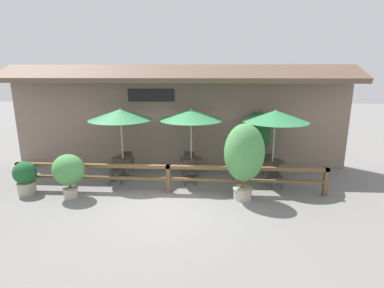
{
  "coord_description": "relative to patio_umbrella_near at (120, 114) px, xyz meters",
  "views": [
    {
      "loc": [
        1.33,
        -8.29,
        3.99
      ],
      "look_at": [
        0.76,
        1.54,
        1.56
      ],
      "focal_mm": 28.0,
      "sensor_mm": 36.0,
      "label": 1
    }
  ],
  "objects": [
    {
      "name": "potted_plant_broad_leaf",
      "position": [
        4.36,
        -1.82,
        -0.96
      ],
      "size": [
        1.25,
        1.12,
        2.43
      ],
      "color": "#B7AD99",
      "rests_on": "ground"
    },
    {
      "name": "chair_far_wallside",
      "position": [
        5.57,
        0.63,
        -1.93
      ],
      "size": [
        0.48,
        0.48,
        0.86
      ],
      "rotation": [
        0.0,
        0.0,
        3.3
      ],
      "color": "#332D28",
      "rests_on": "ground"
    },
    {
      "name": "potted_plant_tall_tropical",
      "position": [
        5.16,
        1.06,
        -0.98
      ],
      "size": [
        1.09,
        0.98,
        2.42
      ],
      "color": "brown",
      "rests_on": "ground"
    },
    {
      "name": "chair_middle_wallside",
      "position": [
        2.51,
        0.8,
        -1.93
      ],
      "size": [
        0.5,
        0.5,
        0.86
      ],
      "rotation": [
        0.0,
        0.0,
        2.92
      ],
      "color": "#332D28",
      "rests_on": "ground"
    },
    {
      "name": "patio_umbrella_far",
      "position": [
        5.62,
        -0.08,
        0.0
      ],
      "size": [
        2.35,
        2.35,
        2.65
      ],
      "color": "#B7B2A8",
      "rests_on": "ground"
    },
    {
      "name": "dining_table_middle",
      "position": [
        2.6,
        0.12,
        -1.82
      ],
      "size": [
        0.86,
        0.86,
        0.74
      ],
      "color": "#4C3826",
      "rests_on": "ground"
    },
    {
      "name": "patio_umbrella_near",
      "position": [
        0.0,
        0.0,
        0.0
      ],
      "size": [
        2.35,
        2.35,
        2.65
      ],
      "color": "#B7B2A8",
      "rests_on": "ground"
    },
    {
      "name": "potted_plant_entrance_palm",
      "position": [
        -2.76,
        -1.81,
        -1.82
      ],
      "size": [
        0.76,
        0.68,
        1.1
      ],
      "color": "#B7AD99",
      "rests_on": "ground"
    },
    {
      "name": "dining_table_far",
      "position": [
        5.62,
        -0.08,
        -1.82
      ],
      "size": [
        0.86,
        0.86,
        0.74
      ],
      "color": "#4C3826",
      "rests_on": "ground"
    },
    {
      "name": "patio_umbrella_middle",
      "position": [
        2.6,
        0.12,
        0.0
      ],
      "size": [
        2.35,
        2.35,
        2.65
      ],
      "color": "#B7B2A8",
      "rests_on": "ground"
    },
    {
      "name": "chair_near_wallside",
      "position": [
        -0.01,
        0.64,
        -1.93
      ],
      "size": [
        0.48,
        0.48,
        0.86
      ],
      "rotation": [
        0.0,
        0.0,
        3.31
      ],
      "color": "#332D28",
      "rests_on": "ground"
    },
    {
      "name": "dining_table_near",
      "position": [
        0.0,
        -0.0,
        -1.82
      ],
      "size": [
        0.86,
        0.86,
        0.74
      ],
      "color": "#4C3826",
      "rests_on": "ground"
    },
    {
      "name": "chair_near_streetside",
      "position": [
        -0.07,
        -0.64,
        -1.93
      ],
      "size": [
        0.47,
        0.47,
        0.86
      ],
      "rotation": [
        0.0,
        0.0,
        0.12
      ],
      "color": "#332D28",
      "rests_on": "ground"
    },
    {
      "name": "chair_far_streetside",
      "position": [
        5.56,
        -0.79,
        -1.93
      ],
      "size": [
        0.46,
        0.46,
        0.86
      ],
      "rotation": [
        0.0,
        0.0,
        0.1
      ],
      "color": "#332D28",
      "rests_on": "ground"
    },
    {
      "name": "potted_plant_small_flowering",
      "position": [
        -1.16,
        -2.03,
        -1.53
      ],
      "size": [
        1.01,
        0.91,
        1.43
      ],
      "color": "#B7AD99",
      "rests_on": "ground"
    },
    {
      "name": "patio_railing",
      "position": [
        1.93,
        -1.44,
        -1.72
      ],
      "size": [
        10.4,
        0.14,
        0.95
      ],
      "color": "brown",
      "rests_on": "ground"
    },
    {
      "name": "ground_plane",
      "position": [
        1.93,
        -2.49,
        -2.41
      ],
      "size": [
        60.0,
        60.0,
        0.0
      ],
      "primitive_type": "plane",
      "color": "slate"
    },
    {
      "name": "chair_middle_streetside",
      "position": [
        2.58,
        -0.57,
        -1.93
      ],
      "size": [
        0.5,
        0.5,
        0.86
      ],
      "rotation": [
        0.0,
        0.0,
        0.22
      ],
      "color": "#332D28",
      "rests_on": "ground"
    },
    {
      "name": "building_facade",
      "position": [
        1.93,
        1.61,
        -0.25
      ],
      "size": [
        14.28,
        1.49,
        4.23
      ],
      "color": "gray",
      "rests_on": "ground"
    }
  ]
}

